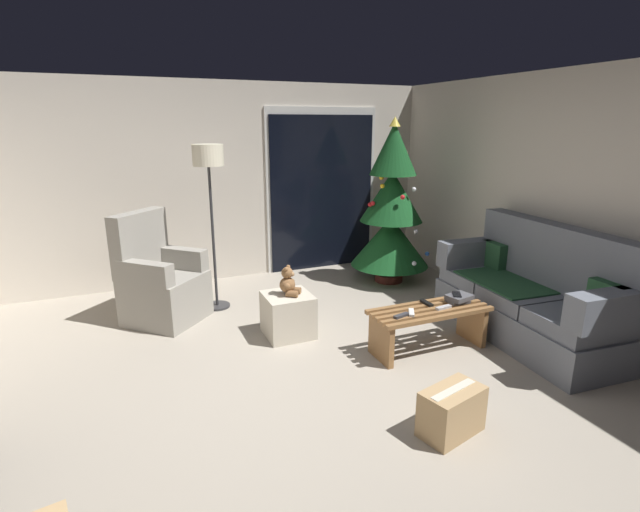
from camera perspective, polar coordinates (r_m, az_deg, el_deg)
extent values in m
plane|color=#9E9384|center=(3.81, -1.49, -15.76)|extent=(7.00, 7.00, 0.00)
cube|color=beige|center=(6.25, -12.04, 8.57)|extent=(5.72, 0.12, 2.50)
cube|color=beige|center=(5.10, 29.96, 5.29)|extent=(0.12, 6.00, 2.50)
cube|color=silver|center=(6.61, 0.23, 7.97)|extent=(1.60, 0.02, 2.20)
cube|color=black|center=(6.60, 0.29, 7.52)|extent=(1.50, 0.02, 2.10)
cube|color=slate|center=(4.97, 23.31, -7.13)|extent=(0.90, 1.95, 0.34)
cube|color=slate|center=(4.47, 28.71, -7.02)|extent=(0.72, 0.65, 0.14)
cube|color=slate|center=(4.87, 23.43, -4.56)|extent=(0.72, 0.65, 0.14)
cube|color=slate|center=(5.32, 19.02, -2.47)|extent=(0.72, 0.65, 0.14)
cube|color=slate|center=(4.98, 26.63, -0.04)|extent=(0.34, 1.91, 0.60)
cube|color=slate|center=(4.26, 31.70, -5.47)|extent=(0.77, 0.25, 0.28)
cube|color=slate|center=(5.46, 17.81, 0.41)|extent=(0.77, 0.25, 0.28)
cube|color=#234C2D|center=(5.01, 21.47, -2.86)|extent=(0.66, 0.94, 0.02)
cube|color=#234C2D|center=(4.48, 31.37, -4.46)|extent=(0.14, 0.33, 0.28)
cube|color=#234C2D|center=(5.43, 20.22, 0.10)|extent=(0.14, 0.33, 0.28)
cube|color=olive|center=(4.22, 14.49, -7.18)|extent=(1.10, 0.05, 0.04)
cube|color=olive|center=(4.28, 13.78, -6.77)|extent=(1.10, 0.05, 0.04)
cube|color=olive|center=(4.35, 13.09, -6.38)|extent=(1.10, 0.05, 0.04)
cube|color=olive|center=(4.41, 12.42, -6.00)|extent=(1.10, 0.05, 0.04)
cube|color=olive|center=(4.48, 11.77, -5.63)|extent=(1.10, 0.05, 0.04)
cube|color=olive|center=(4.18, 7.36, -10.05)|extent=(0.05, 0.36, 0.37)
cube|color=olive|center=(4.71, 17.82, -7.63)|extent=(0.05, 0.36, 0.37)
cube|color=#333338|center=(4.11, 9.78, -7.08)|extent=(0.16, 0.08, 0.02)
cube|color=black|center=(4.43, 12.71, -5.53)|extent=(0.04, 0.16, 0.02)
cube|color=silver|center=(4.18, 10.96, -6.70)|extent=(0.12, 0.16, 0.02)
cube|color=#ADADB2|center=(4.36, 14.66, -6.02)|extent=(0.16, 0.06, 0.02)
cube|color=#4C4C51|center=(4.54, 16.25, -5.20)|extent=(0.19, 0.15, 0.03)
cube|color=#4C4C51|center=(4.54, 16.44, -4.76)|extent=(0.25, 0.21, 0.04)
cube|color=black|center=(4.53, 16.15, -4.46)|extent=(0.13, 0.16, 0.01)
cylinder|color=#4C1E19|center=(6.26, 8.26, -2.52)|extent=(0.36, 0.36, 0.10)
cylinder|color=brown|center=(6.22, 8.30, -1.56)|extent=(0.08, 0.08, 0.12)
cone|color=#14471E|center=(6.12, 8.43, 1.81)|extent=(0.99, 0.99, 0.63)
cone|color=#14471E|center=(6.01, 8.65, 7.16)|extent=(0.79, 0.79, 0.63)
cone|color=#14471E|center=(5.96, 8.89, 12.65)|extent=(0.58, 0.58, 0.63)
sphere|color=blue|center=(6.14, 12.78, 0.26)|extent=(0.06, 0.06, 0.06)
sphere|color=white|center=(5.81, 11.27, -0.88)|extent=(0.06, 0.06, 0.06)
sphere|color=#B233A5|center=(6.47, 8.90, 4.07)|extent=(0.06, 0.06, 0.06)
sphere|color=red|center=(5.75, 9.92, 7.00)|extent=(0.06, 0.06, 0.06)
sphere|color=red|center=(6.30, 7.37, 7.03)|extent=(0.06, 0.06, 0.06)
sphere|color=#B233A5|center=(6.48, 9.18, 3.84)|extent=(0.06, 0.06, 0.06)
sphere|color=white|center=(5.85, 11.47, 2.92)|extent=(0.06, 0.06, 0.06)
sphere|color=white|center=(5.92, 11.24, 7.89)|extent=(0.06, 0.06, 0.06)
sphere|color=gold|center=(5.79, 7.43, 9.36)|extent=(0.06, 0.06, 0.06)
sphere|color=gold|center=(5.76, 7.53, 8.37)|extent=(0.06, 0.06, 0.06)
sphere|color=red|center=(5.85, 6.06, 6.19)|extent=(0.06, 0.06, 0.06)
sphere|color=red|center=(5.81, 6.39, 6.33)|extent=(0.06, 0.06, 0.06)
cone|color=#EAD14C|center=(5.95, 9.02, 15.72)|extent=(0.14, 0.14, 0.12)
cube|color=gray|center=(5.20, -17.97, -5.75)|extent=(0.96, 0.96, 0.31)
cube|color=gray|center=(5.12, -18.20, -3.19)|extent=(0.96, 0.96, 0.18)
cube|color=gray|center=(5.18, -20.91, 1.51)|extent=(0.59, 0.60, 0.64)
cube|color=gray|center=(5.26, -16.31, -0.26)|extent=(0.51, 0.50, 0.22)
cube|color=gray|center=(4.85, -20.29, -1.95)|extent=(0.51, 0.50, 0.22)
cylinder|color=#2D2D30|center=(5.47, -12.26, -5.87)|extent=(0.28, 0.28, 0.02)
cylinder|color=#2D2D30|center=(5.23, -12.76, 2.17)|extent=(0.03, 0.03, 1.55)
cylinder|color=beige|center=(5.11, -13.36, 11.76)|extent=(0.32, 0.32, 0.22)
cube|color=beige|center=(4.61, -3.88, -7.09)|extent=(0.44, 0.44, 0.42)
cylinder|color=brown|center=(4.55, -3.02, -4.14)|extent=(0.13, 0.12, 0.06)
cylinder|color=brown|center=(4.46, -3.39, -4.56)|extent=(0.13, 0.12, 0.06)
sphere|color=brown|center=(4.50, -3.95, -3.47)|extent=(0.15, 0.15, 0.15)
sphere|color=brown|center=(4.46, -3.98, -2.03)|extent=(0.11, 0.11, 0.11)
sphere|color=#A37A51|center=(4.45, -3.37, -2.20)|extent=(0.04, 0.04, 0.04)
sphere|color=brown|center=(4.48, -3.85, -1.32)|extent=(0.04, 0.04, 0.04)
sphere|color=brown|center=(4.41, -4.14, -1.60)|extent=(0.04, 0.04, 0.04)
sphere|color=brown|center=(4.55, -3.44, -3.09)|extent=(0.06, 0.06, 0.06)
sphere|color=brown|center=(4.42, -3.99, -3.67)|extent=(0.06, 0.06, 0.06)
cube|color=tan|center=(3.39, 15.58, -17.58)|extent=(0.48, 0.34, 0.32)
cube|color=beige|center=(3.31, 15.79, -15.23)|extent=(0.39, 0.16, 0.00)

